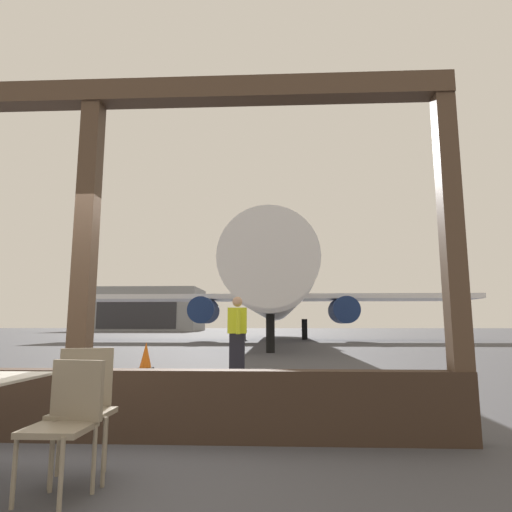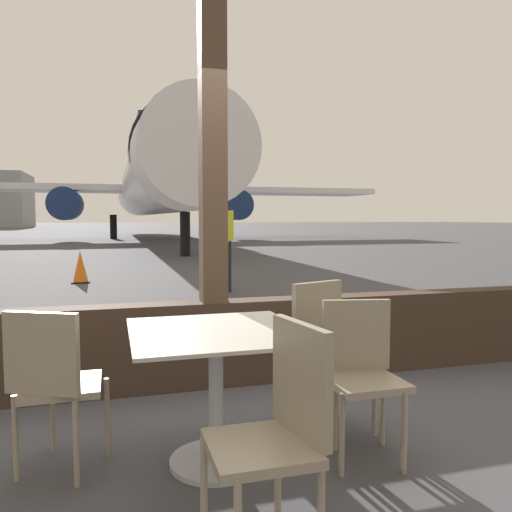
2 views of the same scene
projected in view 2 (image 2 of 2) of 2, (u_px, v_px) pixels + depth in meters
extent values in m
plane|color=#424247|center=(121.00, 234.00, 42.47)|extent=(220.00, 220.00, 0.00)
cube|color=#38281E|center=(214.00, 343.00, 4.10)|extent=(7.82, 0.24, 0.69)
cube|color=#4C3828|center=(213.00, 165.00, 3.99)|extent=(0.20, 0.20, 3.56)
cube|color=#ADA89E|center=(216.00, 332.00, 2.74)|extent=(0.92, 0.92, 0.02)
cylinder|color=#9EA0A5|center=(216.00, 399.00, 2.77)|extent=(0.08, 0.08, 0.73)
cylinder|color=#9EA0A5|center=(216.00, 461.00, 2.80)|extent=(0.52, 0.52, 0.03)
cube|color=gray|center=(62.00, 387.00, 2.72)|extent=(0.40, 0.40, 0.04)
cube|color=gray|center=(41.00, 354.00, 2.53)|extent=(0.38, 0.21, 0.42)
cylinder|color=gray|center=(53.00, 413.00, 2.93)|extent=(0.03, 0.03, 0.45)
cylinder|color=gray|center=(107.00, 417.00, 2.88)|extent=(0.03, 0.03, 0.45)
cylinder|color=gray|center=(15.00, 438.00, 2.60)|extent=(0.03, 0.03, 0.45)
cylinder|color=gray|center=(76.00, 443.00, 2.54)|extent=(0.03, 0.03, 0.45)
cube|color=gray|center=(260.00, 448.00, 1.94)|extent=(0.40, 0.40, 0.04)
cube|color=gray|center=(301.00, 379.00, 2.00)|extent=(0.11, 0.40, 0.45)
cylinder|color=gray|center=(204.00, 496.00, 2.04)|extent=(0.03, 0.03, 0.48)
cylinder|color=gray|center=(278.00, 477.00, 2.19)|extent=(0.03, 0.03, 0.48)
cube|color=gray|center=(364.00, 382.00, 2.81)|extent=(0.40, 0.40, 0.04)
cube|color=gray|center=(356.00, 335.00, 2.98)|extent=(0.40, 0.12, 0.42)
cylinder|color=gray|center=(405.00, 433.00, 2.68)|extent=(0.03, 0.03, 0.45)
cylinder|color=gray|center=(342.00, 435.00, 2.65)|extent=(0.03, 0.03, 0.45)
cylinder|color=gray|center=(383.00, 409.00, 3.01)|extent=(0.03, 0.03, 0.45)
cylinder|color=gray|center=(327.00, 410.00, 2.98)|extent=(0.03, 0.03, 0.45)
cube|color=gray|center=(336.00, 360.00, 3.16)|extent=(0.40, 0.40, 0.04)
cube|color=gray|center=(317.00, 316.00, 3.29)|extent=(0.39, 0.17, 0.45)
cylinder|color=gray|center=(375.00, 399.00, 3.14)|extent=(0.03, 0.03, 0.47)
cylinder|color=gray|center=(336.00, 411.00, 2.94)|extent=(0.03, 0.03, 0.47)
cylinder|color=gray|center=(336.00, 384.00, 3.42)|extent=(0.03, 0.03, 0.47)
cylinder|color=gray|center=(298.00, 394.00, 3.22)|extent=(0.03, 0.03, 0.47)
cylinder|color=silver|center=(152.00, 184.00, 31.49)|extent=(3.81, 30.58, 3.81)
cone|color=silver|center=(194.00, 149.00, 15.59)|extent=(3.62, 2.60, 3.62)
cylinder|color=black|center=(186.00, 152.00, 17.40)|extent=(3.88, 0.90, 3.88)
cube|color=silver|center=(17.00, 188.00, 30.30)|extent=(14.01, 4.20, 0.36)
cube|color=silver|center=(269.00, 191.00, 34.67)|extent=(14.01, 4.20, 0.36)
cylinder|color=navy|center=(66.00, 204.00, 29.82)|extent=(1.90, 3.20, 1.90)
cylinder|color=navy|center=(233.00, 205.00, 32.62)|extent=(1.90, 3.20, 1.90)
cube|color=navy|center=(139.00, 145.00, 44.39)|extent=(0.36, 4.40, 5.20)
cylinder|color=black|center=(185.00, 234.00, 17.90)|extent=(0.36, 0.36, 1.58)
cylinder|color=black|center=(113.00, 227.00, 32.97)|extent=(0.44, 0.44, 1.58)
cylinder|color=black|center=(187.00, 226.00, 34.28)|extent=(0.44, 0.44, 1.58)
cube|color=black|center=(222.00, 266.00, 9.28)|extent=(0.32, 0.20, 0.95)
cube|color=yellow|center=(222.00, 225.00, 9.22)|extent=(0.40, 0.22, 0.55)
sphere|color=tan|center=(221.00, 203.00, 9.19)|extent=(0.22, 0.22, 0.22)
cylinder|color=yellow|center=(217.00, 227.00, 9.44)|extent=(0.09, 0.09, 0.52)
cylinder|color=yellow|center=(227.00, 227.00, 9.01)|extent=(0.09, 0.09, 0.52)
cone|color=orange|center=(80.00, 267.00, 10.57)|extent=(0.32, 0.32, 0.68)
cube|color=black|center=(81.00, 282.00, 10.60)|extent=(0.36, 0.36, 0.03)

